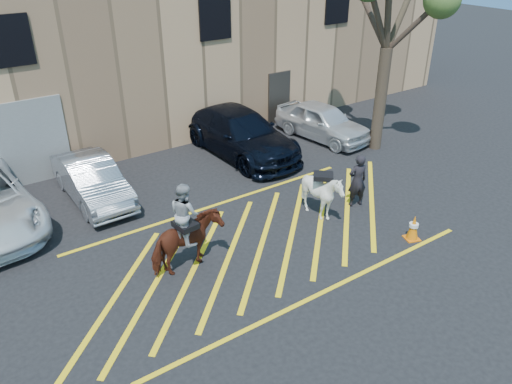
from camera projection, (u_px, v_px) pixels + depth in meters
ground at (256, 238)px, 13.72m from camera, size 90.00×90.00×0.00m
car_silver_sedan at (92, 180)px, 15.34m from camera, size 1.46×4.04×1.32m
car_blue_suv at (240, 133)px, 18.45m from camera, size 2.44×5.63×1.61m
car_white_suv at (322, 121)px, 19.84m from camera, size 2.21×4.32×1.41m
handler at (357, 181)px, 14.94m from camera, size 0.69×0.55×1.67m
warehouse at (92, 33)px, 20.69m from camera, size 32.42×10.20×7.30m
hatching_zone at (262, 243)px, 13.50m from camera, size 12.60×5.12×0.01m
mounted_bay at (186, 236)px, 12.06m from camera, size 1.88×1.03×2.37m
saddled_white at (322, 194)px, 14.35m from camera, size 1.81×1.83×1.50m
traffic_cone at (413, 227)px, 13.51m from camera, size 0.48×0.48×0.73m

